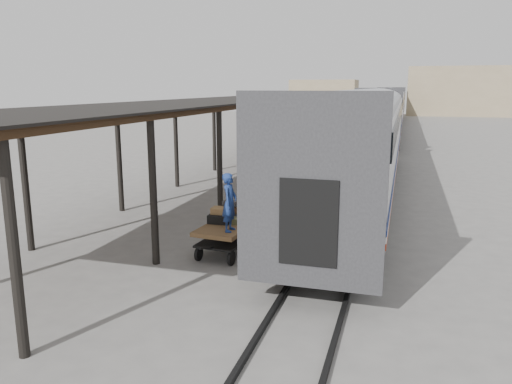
{
  "coord_description": "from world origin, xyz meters",
  "views": [
    {
      "loc": [
        4.95,
        -13.62,
        4.74
      ],
      "look_at": [
        0.86,
        0.16,
        1.7
      ],
      "focal_mm": 35.0,
      "sensor_mm": 36.0,
      "label": 1
    }
  ],
  "objects_px": {
    "porter": "(230,202)",
    "pedestrian": "(283,156)",
    "luggage_tug": "(269,157)",
    "baggage_cart": "(229,231)"
  },
  "relations": [
    {
      "from": "porter",
      "to": "pedestrian",
      "type": "relative_size",
      "value": 0.91
    },
    {
      "from": "porter",
      "to": "pedestrian",
      "type": "height_order",
      "value": "porter"
    },
    {
      "from": "baggage_cart",
      "to": "pedestrian",
      "type": "relative_size",
      "value": 1.42
    },
    {
      "from": "baggage_cart",
      "to": "porter",
      "type": "distance_m",
      "value": 1.23
    },
    {
      "from": "baggage_cart",
      "to": "luggage_tug",
      "type": "distance_m",
      "value": 16.28
    },
    {
      "from": "pedestrian",
      "to": "luggage_tug",
      "type": "bearing_deg",
      "value": -55.39
    },
    {
      "from": "baggage_cart",
      "to": "porter",
      "type": "relative_size",
      "value": 1.56
    },
    {
      "from": "luggage_tug",
      "to": "pedestrian",
      "type": "bearing_deg",
      "value": -55.54
    },
    {
      "from": "luggage_tug",
      "to": "porter",
      "type": "height_order",
      "value": "porter"
    },
    {
      "from": "pedestrian",
      "to": "porter",
      "type": "bearing_deg",
      "value": 95.59
    }
  ]
}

